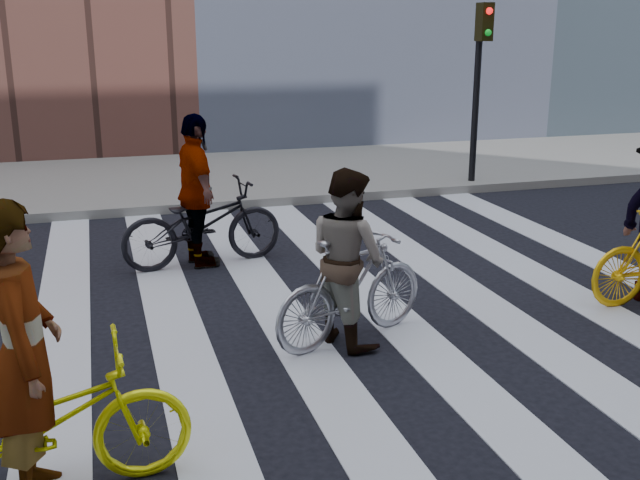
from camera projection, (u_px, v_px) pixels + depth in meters
name	position (u px, v px, depth m)	size (l,w,h in m)	color
ground	(337.00, 316.00, 7.83)	(100.00, 100.00, 0.00)	black
sidewalk_far	(219.00, 177.00, 14.71)	(100.00, 5.00, 0.15)	gray
zebra_crosswalk	(337.00, 316.00, 7.83)	(8.25, 10.00, 0.01)	silver
traffic_signal	(480.00, 64.00, 13.32)	(0.22, 0.42, 3.33)	black
bike_yellow_left	(40.00, 425.00, 4.73)	(0.66, 1.90, 1.00)	#F9FF0E
bike_silver_mid	(352.00, 288.00, 7.09)	(0.50, 1.77, 1.06)	#A8A8B1
bike_dark_rear	(202.00, 224.00, 9.38)	(0.71, 2.05, 1.08)	black
rider_left	(23.00, 355.00, 4.58)	(0.72, 0.47, 1.97)	slate
rider_mid	(347.00, 257.00, 6.99)	(0.82, 0.64, 1.69)	slate
rider_rear	(197.00, 191.00, 9.25)	(1.12, 0.47, 1.92)	slate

